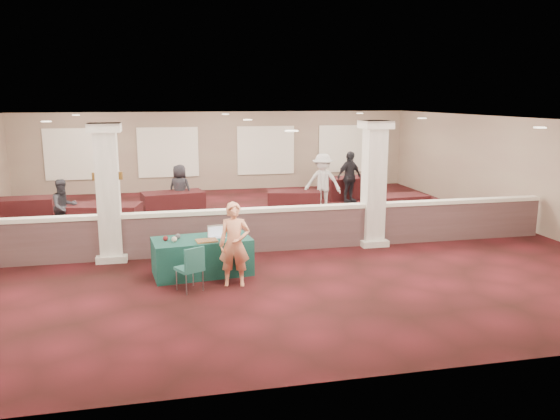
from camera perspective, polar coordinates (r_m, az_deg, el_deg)
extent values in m
plane|color=#411014|center=(15.09, -3.26, -2.78)|extent=(16.00, 16.00, 0.00)
cube|color=#83675B|center=(22.66, -6.51, 6.13)|extent=(16.00, 0.04, 3.20)
cube|color=#83675B|center=(7.16, 6.79, -5.99)|extent=(16.00, 0.04, 3.20)
cube|color=#83675B|center=(17.85, 23.01, 3.79)|extent=(0.04, 16.00, 3.20)
cube|color=silver|center=(14.63, -3.40, 9.46)|extent=(16.00, 16.00, 0.02)
cube|color=#4F3536|center=(13.54, -2.28, -2.28)|extent=(15.60, 0.20, 1.00)
cube|color=white|center=(13.41, -2.30, 0.00)|extent=(15.60, 0.28, 0.10)
cube|color=beige|center=(13.18, -17.49, 1.69)|extent=(0.50, 0.50, 3.20)
cube|color=beige|center=(13.51, -17.09, -4.67)|extent=(0.70, 0.70, 0.16)
cube|color=beige|center=(13.02, -17.89, 8.20)|extent=(0.72, 0.72, 0.20)
cube|color=beige|center=(14.14, 9.76, 2.71)|extent=(0.50, 0.50, 3.20)
cube|color=beige|center=(14.45, 9.55, -3.26)|extent=(0.70, 0.70, 0.16)
cube|color=beige|center=(13.98, 9.97, 8.79)|extent=(0.72, 0.72, 0.20)
cylinder|color=brown|center=(13.15, -18.81, 3.35)|extent=(0.12, 0.12, 0.18)
cylinder|color=silver|center=(13.15, -18.81, 3.35)|extent=(0.09, 0.09, 0.10)
cylinder|color=brown|center=(13.10, -16.37, 3.47)|extent=(0.12, 0.12, 0.18)
cylinder|color=silver|center=(13.10, -16.37, 3.47)|extent=(0.09, 0.09, 0.10)
cube|color=#0F3934|center=(11.95, -8.14, -4.80)|extent=(2.17, 1.27, 0.79)
cube|color=#206051|center=(11.45, -4.90, -5.44)|extent=(0.46, 0.46, 0.05)
cube|color=#206051|center=(11.21, -4.93, -4.64)|extent=(0.39, 0.10, 0.39)
cylinder|color=gray|center=(11.36, -5.74, -6.73)|extent=(0.02, 0.02, 0.37)
cylinder|color=gray|center=(11.36, -4.03, -6.71)|extent=(0.02, 0.02, 0.37)
cylinder|color=gray|center=(11.68, -5.70, -6.21)|extent=(0.02, 0.02, 0.37)
cylinder|color=gray|center=(11.68, -4.04, -6.19)|extent=(0.02, 0.02, 0.37)
cube|color=#206051|center=(10.97, -9.45, -6.07)|extent=(0.62, 0.62, 0.06)
cube|color=#206051|center=(10.73, -8.92, -5.07)|extent=(0.41, 0.25, 0.44)
cylinder|color=gray|center=(10.80, -9.76, -7.70)|extent=(0.03, 0.03, 0.42)
cylinder|color=gray|center=(10.99, -8.05, -7.31)|extent=(0.03, 0.03, 0.42)
cylinder|color=gray|center=(11.12, -10.75, -7.18)|extent=(0.03, 0.03, 0.42)
cylinder|color=gray|center=(11.29, -9.07, -6.81)|extent=(0.03, 0.03, 0.42)
imported|color=#FF866E|center=(11.04, -4.78, -3.60)|extent=(0.69, 0.53, 1.72)
cube|color=black|center=(16.38, -17.73, -0.77)|extent=(2.08, 1.35, 0.78)
cube|color=black|center=(18.27, 1.44, 0.92)|extent=(1.87, 1.21, 0.70)
cube|color=black|center=(17.67, 12.11, 0.36)|extent=(1.90, 1.04, 0.74)
cube|color=black|center=(18.46, -25.30, -0.02)|extent=(1.90, 1.00, 0.75)
cube|color=black|center=(17.96, -11.10, 0.64)|extent=(2.08, 1.32, 0.78)
cube|color=black|center=(20.93, 7.15, 2.34)|extent=(2.12, 1.32, 0.80)
imported|color=black|center=(16.32, -21.66, 0.31)|extent=(0.85, 0.76, 1.55)
imported|color=#BBBBB7|center=(18.43, 4.48, 2.91)|extent=(1.36, 1.07, 1.93)
imported|color=black|center=(19.94, 7.25, 3.43)|extent=(1.21, 0.92, 1.87)
imported|color=black|center=(18.19, -10.41, 2.15)|extent=(0.91, 0.76, 1.63)
cube|color=silver|center=(11.85, -6.60, -2.86)|extent=(0.39, 0.29, 0.02)
cube|color=silver|center=(11.94, -6.74, -2.12)|extent=(0.36, 0.06, 0.24)
cube|color=silver|center=(11.94, -6.73, -2.20)|extent=(0.32, 0.04, 0.21)
cube|color=orange|center=(11.59, -7.67, -3.19)|extent=(0.47, 0.37, 0.03)
sphere|color=#BFB99D|center=(11.63, -10.99, -3.03)|extent=(0.12, 0.12, 0.12)
sphere|color=maroon|center=(11.77, -11.89, -2.92)|extent=(0.11, 0.11, 0.11)
sphere|color=#49484D|center=(11.88, -10.64, -2.72)|extent=(0.11, 0.11, 0.11)
cube|color=red|center=(11.70, -4.51, -3.03)|extent=(0.13, 0.05, 0.01)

